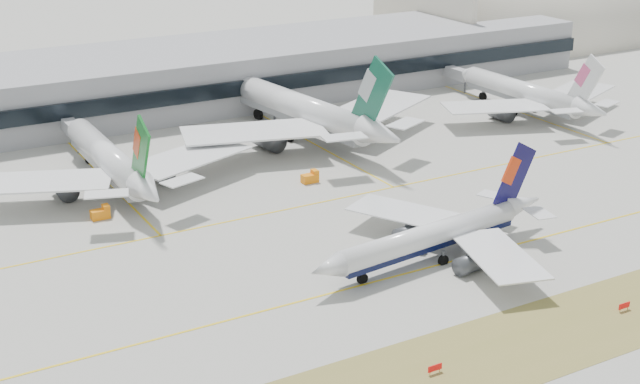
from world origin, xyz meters
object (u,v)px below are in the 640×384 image
widebody_eva (111,162)px  hangar (518,42)px  widebody_china_air (527,95)px  widebody_cathay (306,112)px  taxiing_airliner (437,235)px  terminal (129,83)px

widebody_eva → hangar: bearing=-66.4°
widebody_china_air → hangar: (64.11, 75.97, -5.27)m
widebody_cathay → widebody_china_air: size_ratio=1.24×
widebody_cathay → widebody_eva: bearing=94.1°
widebody_cathay → hangar: 142.37m
widebody_cathay → taxiing_airliner: bearing=162.7°
taxiing_airliner → widebody_china_air: widebody_china_air is taller
taxiing_airliner → widebody_china_air: size_ratio=0.91×
widebody_china_air → terminal: size_ratio=0.20×
widebody_eva → terminal: widebody_eva is taller
widebody_china_air → hangar: size_ratio=0.63×
widebody_china_air → widebody_eva: bearing=89.1°
widebody_cathay → hangar: size_ratio=0.78×
widebody_eva → hangar: 192.90m
widebody_eva → terminal: (22.53, 56.13, 1.82)m
taxiing_airliner → widebody_cathay: widebody_cathay is taller
widebody_china_air → terminal: bearing=57.3°
widebody_eva → widebody_cathay: widebody_cathay is taller
terminal → hangar: (154.56, 20.16, -7.37)m
taxiing_airliner → hangar: 195.46m
widebody_eva → widebody_china_air: (112.98, 0.32, -0.28)m
taxiing_airliner → widebody_eva: widebody_eva is taller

